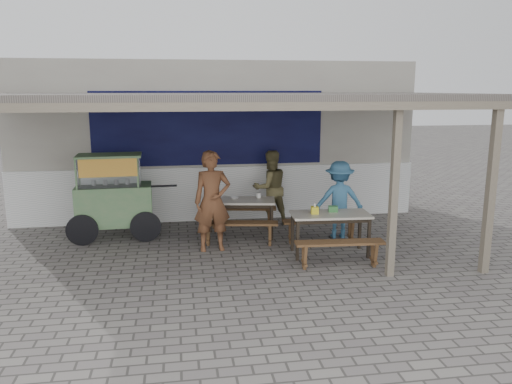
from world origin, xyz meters
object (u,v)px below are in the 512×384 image
at_px(patron_street_side, 212,201).
at_px(vendor_cart, 113,193).
at_px(tissue_box, 315,210).
at_px(donation_box, 333,209).
at_px(table_left, 240,204).
at_px(bench_left_wall, 241,213).
at_px(bench_left_street, 239,228).
at_px(table_right, 330,218).
at_px(bench_right_wall, 321,226).
at_px(bench_right_street, 340,248).
at_px(condiment_jar, 259,195).
at_px(patron_wall_side, 270,188).
at_px(patron_right_table, 339,200).
at_px(condiment_bowl, 234,198).

bearing_deg(patron_street_side, vendor_cart, 146.26).
height_order(tissue_box, donation_box, tissue_box).
relative_size(table_left, bench_left_wall, 0.98).
bearing_deg(bench_left_street, bench_left_wall, 90.00).
xyz_separation_m(table_right, patron_street_side, (-2.03, 0.58, 0.24)).
bearing_deg(bench_right_wall, patron_street_side, -173.70).
relative_size(table_left, table_right, 1.03).
distance_m(bench_right_street, patron_street_side, 2.42).
bearing_deg(tissue_box, vendor_cart, 155.96).
bearing_deg(bench_right_street, condiment_jar, 118.14).
relative_size(table_right, bench_right_street, 0.95).
distance_m(patron_wall_side, tissue_box, 2.16).
height_order(patron_right_table, condiment_bowl, patron_right_table).
bearing_deg(donation_box, table_right, -126.60).
bearing_deg(patron_right_table, bench_left_street, 15.14).
bearing_deg(bench_left_street, tissue_box, -21.30).
relative_size(tissue_box, condiment_jar, 1.31).
xyz_separation_m(bench_left_street, bench_left_wall, (0.20, 1.18, 0.00)).
distance_m(bench_right_street, patron_wall_side, 2.93).
bearing_deg(bench_right_wall, bench_left_street, -179.62).
bearing_deg(bench_left_wall, vendor_cart, -163.43).
bearing_deg(patron_wall_side, bench_left_wall, 2.81).
height_order(bench_left_wall, tissue_box, tissue_box).
xyz_separation_m(table_right, tissue_box, (-0.28, 0.02, 0.14)).
height_order(table_left, table_right, same).
bearing_deg(condiment_bowl, bench_right_wall, -25.67).
relative_size(bench_left_wall, patron_right_table, 0.98).
distance_m(bench_left_wall, donation_box, 2.36).
xyz_separation_m(bench_left_street, bench_right_wall, (1.57, -0.09, 0.00)).
xyz_separation_m(table_right, condiment_jar, (-1.03, 1.48, 0.13)).
relative_size(vendor_cart, donation_box, 13.03).
height_order(table_right, condiment_bowl, condiment_bowl).
xyz_separation_m(bench_left_wall, table_right, (1.33, -1.95, 0.33)).
relative_size(table_left, vendor_cart, 0.70).
xyz_separation_m(table_left, patron_wall_side, (0.75, 0.79, 0.14)).
bearing_deg(condiment_bowl, bench_right_street, -54.88).
relative_size(table_left, bench_left_street, 0.98).
distance_m(vendor_cart, patron_street_side, 2.13).
relative_size(bench_left_street, bench_left_wall, 1.00).
xyz_separation_m(bench_left_wall, patron_wall_side, (0.65, 0.20, 0.47)).
height_order(bench_right_street, tissue_box, tissue_box).
relative_size(patron_wall_side, condiment_bowl, 9.72).
bearing_deg(table_right, bench_left_wall, 127.81).
height_order(patron_right_table, condiment_jar, patron_right_table).
xyz_separation_m(bench_right_wall, condiment_bowl, (-1.57, 0.76, 0.43)).
distance_m(patron_wall_side, patron_right_table, 1.63).
height_order(patron_street_side, tissue_box, patron_street_side).
bearing_deg(tissue_box, bench_right_street, -71.33).
distance_m(bench_left_street, vendor_cart, 2.57).
relative_size(bench_left_wall, condiment_jar, 15.31).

